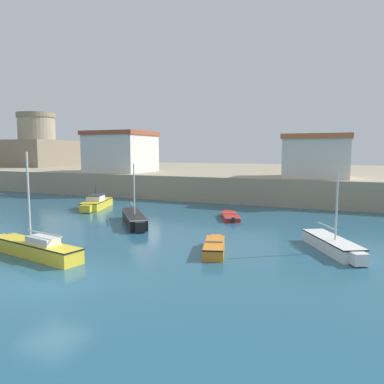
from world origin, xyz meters
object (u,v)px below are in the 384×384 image
(sailboat_black_0, at_px, (134,218))
(harbor_shed_mid_row, at_px, (318,156))
(harbor_shed_near_wharf, at_px, (121,152))
(dinghy_orange_2, at_px, (214,247))
(motorboat_yellow_3, at_px, (96,203))
(sailboat_white_1, at_px, (333,244))
(dinghy_red_4, at_px, (230,216))
(fortress, at_px, (37,148))
(sailboat_yellow_6, at_px, (35,247))

(sailboat_black_0, distance_m, harbor_shed_mid_row, 20.86)
(harbor_shed_near_wharf, relative_size, harbor_shed_mid_row, 1.14)
(sailboat_black_0, distance_m, dinghy_orange_2, 9.45)
(motorboat_yellow_3, bearing_deg, sailboat_black_0, -35.17)
(sailboat_white_1, bearing_deg, dinghy_orange_2, -154.88)
(sailboat_white_1, xyz_separation_m, dinghy_red_4, (-7.97, 7.10, -0.16))
(fortress, height_order, harbor_shed_near_wharf, fortress)
(sailboat_yellow_6, height_order, fortress, fortress)
(sailboat_white_1, bearing_deg, motorboat_yellow_3, 160.74)
(sailboat_yellow_6, distance_m, harbor_shed_near_wharf, 29.77)
(motorboat_yellow_3, distance_m, harbor_shed_mid_row, 22.56)
(fortress, relative_size, harbor_shed_near_wharf, 1.58)
(motorboat_yellow_3, bearing_deg, harbor_shed_mid_row, 31.89)
(dinghy_orange_2, relative_size, motorboat_yellow_3, 0.68)
(harbor_shed_near_wharf, distance_m, harbor_shed_mid_row, 24.01)
(fortress, bearing_deg, harbor_shed_mid_row, -12.18)
(dinghy_orange_2, bearing_deg, dinghy_red_4, 102.35)
(sailboat_black_0, bearing_deg, fortress, 143.32)
(sailboat_white_1, height_order, sailboat_yellow_6, sailboat_yellow_6)
(sailboat_black_0, relative_size, harbor_shed_mid_row, 0.84)
(motorboat_yellow_3, xyz_separation_m, harbor_shed_near_wharf, (-5.21, 12.22, 4.78))
(dinghy_red_4, relative_size, harbor_shed_mid_row, 0.57)
(sailboat_white_1, bearing_deg, fortress, 149.70)
(sailboat_white_1, height_order, harbor_shed_near_wharf, harbor_shed_near_wharf)
(harbor_shed_near_wharf, bearing_deg, fortress, 157.71)
(harbor_shed_near_wharf, bearing_deg, motorboat_yellow_3, -66.89)
(motorboat_yellow_3, xyz_separation_m, harbor_shed_mid_row, (18.79, 11.69, 4.40))
(sailboat_black_0, xyz_separation_m, motorboat_yellow_3, (-7.36, 5.18, 0.05))
(sailboat_white_1, bearing_deg, sailboat_yellow_6, -153.46)
(fortress, bearing_deg, harbor_shed_near_wharf, -22.29)
(motorboat_yellow_3, bearing_deg, dinghy_orange_2, -33.36)
(dinghy_red_4, bearing_deg, sailboat_black_0, -140.44)
(sailboat_black_0, height_order, sailboat_yellow_6, sailboat_yellow_6)
(motorboat_yellow_3, distance_m, fortress, 36.99)
(sailboat_white_1, bearing_deg, harbor_shed_near_wharf, 143.40)
(sailboat_black_0, relative_size, dinghy_red_4, 1.48)
(harbor_shed_mid_row, bearing_deg, fortress, 167.82)
(sailboat_yellow_6, height_order, harbor_shed_near_wharf, harbor_shed_near_wharf)
(dinghy_red_4, height_order, sailboat_yellow_6, sailboat_yellow_6)
(sailboat_black_0, xyz_separation_m, fortress, (-36.57, 27.24, 5.35))
(motorboat_yellow_3, relative_size, dinghy_red_4, 1.51)
(sailboat_black_0, distance_m, motorboat_yellow_3, 9.00)
(sailboat_black_0, height_order, motorboat_yellow_3, sailboat_black_0)
(sailboat_white_1, relative_size, harbor_shed_mid_row, 0.80)
(dinghy_red_4, distance_m, harbor_shed_mid_row, 14.02)
(harbor_shed_mid_row, bearing_deg, sailboat_black_0, -124.12)
(motorboat_yellow_3, distance_m, harbor_shed_near_wharf, 14.11)
(sailboat_white_1, height_order, fortress, fortress)
(dinghy_orange_2, height_order, sailboat_yellow_6, sailboat_yellow_6)
(sailboat_yellow_6, distance_m, fortress, 51.80)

